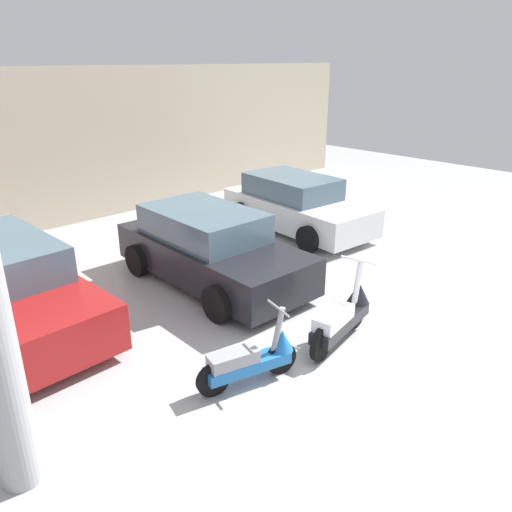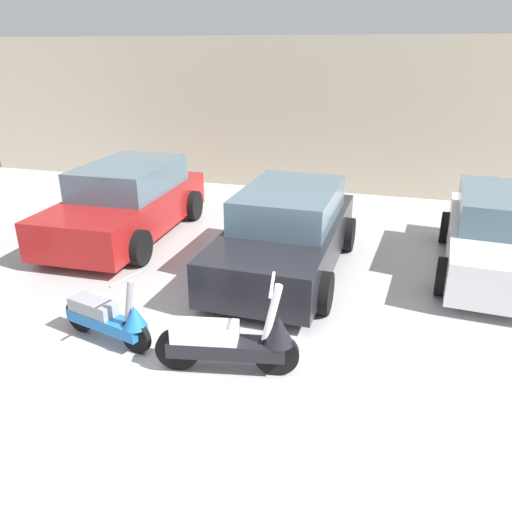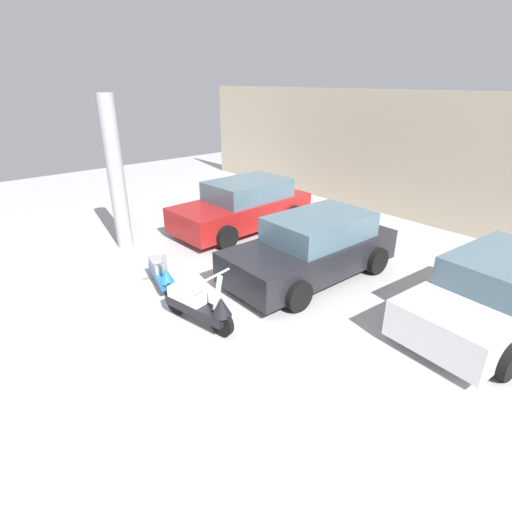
{
  "view_description": "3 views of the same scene",
  "coord_description": "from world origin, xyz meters",
  "px_view_note": "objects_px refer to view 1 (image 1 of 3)",
  "views": [
    {
      "loc": [
        -4.92,
        -2.85,
        3.85
      ],
      "look_at": [
        0.39,
        2.71,
        0.78
      ],
      "focal_mm": 35.0,
      "sensor_mm": 36.0,
      "label": 1
    },
    {
      "loc": [
        1.92,
        -3.59,
        3.38
      ],
      "look_at": [
        0.08,
        2.75,
        0.63
      ],
      "focal_mm": 35.0,
      "sensor_mm": 36.0,
      "label": 2
    },
    {
      "loc": [
        5.45,
        -2.26,
        3.95
      ],
      "look_at": [
        0.16,
        2.3,
        0.84
      ],
      "focal_mm": 28.0,
      "sensor_mm": 36.0,
      "label": 3
    }
  ],
  "objects_px": {
    "car_rear_center": "(210,248)",
    "car_rear_right": "(296,205)",
    "scooter_front_left": "(252,359)",
    "scooter_front_right": "(343,315)",
    "car_rear_left": "(3,289)"
  },
  "relations": [
    {
      "from": "car_rear_center",
      "to": "car_rear_right",
      "type": "height_order",
      "value": "car_rear_center"
    },
    {
      "from": "scooter_front_left",
      "to": "car_rear_center",
      "type": "relative_size",
      "value": 0.35
    },
    {
      "from": "scooter_front_right",
      "to": "car_rear_left",
      "type": "height_order",
      "value": "car_rear_left"
    },
    {
      "from": "scooter_front_left",
      "to": "car_rear_left",
      "type": "xyz_separation_m",
      "value": [
        -1.73,
        3.56,
        0.31
      ]
    },
    {
      "from": "car_rear_center",
      "to": "car_rear_right",
      "type": "xyz_separation_m",
      "value": [
        3.32,
        0.9,
        -0.03
      ]
    },
    {
      "from": "car_rear_center",
      "to": "car_rear_right",
      "type": "relative_size",
      "value": 1.02
    },
    {
      "from": "scooter_front_right",
      "to": "car_rear_left",
      "type": "xyz_separation_m",
      "value": [
        -3.38,
        3.71,
        0.25
      ]
    },
    {
      "from": "scooter_front_left",
      "to": "scooter_front_right",
      "type": "distance_m",
      "value": 1.65
    },
    {
      "from": "car_rear_left",
      "to": "car_rear_right",
      "type": "distance_m",
      "value": 6.63
    },
    {
      "from": "scooter_front_right",
      "to": "car_rear_center",
      "type": "distance_m",
      "value": 2.95
    },
    {
      "from": "scooter_front_right",
      "to": "car_rear_center",
      "type": "xyz_separation_m",
      "value": [
        -0.07,
        2.94,
        0.24
      ]
    },
    {
      "from": "scooter_front_left",
      "to": "scooter_front_right",
      "type": "xyz_separation_m",
      "value": [
        1.65,
        -0.16,
        0.06
      ]
    },
    {
      "from": "car_rear_right",
      "to": "car_rear_center",
      "type": "bearing_deg",
      "value": -70.52
    },
    {
      "from": "car_rear_right",
      "to": "scooter_front_right",
      "type": "bearing_deg",
      "value": -35.99
    },
    {
      "from": "scooter_front_right",
      "to": "car_rear_right",
      "type": "bearing_deg",
      "value": 38.92
    }
  ]
}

